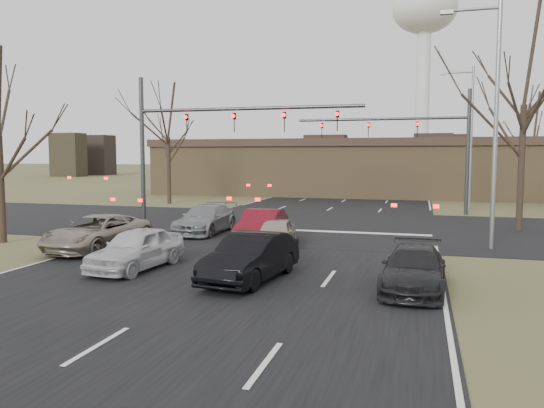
# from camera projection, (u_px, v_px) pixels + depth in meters

# --- Properties ---
(ground) EXTENTS (360.00, 360.00, 0.00)m
(ground) POSITION_uv_depth(u_px,v_px,m) (184.00, 296.00, 14.49)
(ground) COLOR #4B4F2A
(ground) RESTS_ON ground
(road_main) EXTENTS (14.00, 300.00, 0.02)m
(road_main) POSITION_uv_depth(u_px,v_px,m) (374.00, 183.00, 71.98)
(road_main) COLOR black
(road_main) RESTS_ON ground
(road_cross) EXTENTS (200.00, 14.00, 0.02)m
(road_cross) POSITION_uv_depth(u_px,v_px,m) (302.00, 225.00, 28.86)
(road_cross) COLOR black
(road_cross) RESTS_ON ground
(building) EXTENTS (42.40, 10.40, 5.30)m
(building) POSITION_uv_depth(u_px,v_px,m) (376.00, 167.00, 50.11)
(building) COLOR olive
(building) RESTS_ON ground
(water_tower) EXTENTS (15.00, 15.00, 44.50)m
(water_tower) POSITION_uv_depth(u_px,v_px,m) (425.00, 20.00, 124.57)
(water_tower) COLOR silver
(water_tower) RESTS_ON ground
(mast_arm_near) EXTENTS (12.12, 0.24, 8.00)m
(mast_arm_near) POSITION_uv_depth(u_px,v_px,m) (198.00, 131.00, 27.89)
(mast_arm_near) COLOR #383A3D
(mast_arm_near) RESTS_ON ground
(mast_arm_far) EXTENTS (11.12, 0.24, 8.00)m
(mast_arm_far) POSITION_uv_depth(u_px,v_px,m) (422.00, 137.00, 34.39)
(mast_arm_far) COLOR #383A3D
(mast_arm_far) RESTS_ON ground
(streetlight_right_near) EXTENTS (2.34, 0.25, 10.00)m
(streetlight_right_near) POSITION_uv_depth(u_px,v_px,m) (492.00, 111.00, 21.17)
(streetlight_right_near) COLOR gray
(streetlight_right_near) RESTS_ON ground
(streetlight_right_far) EXTENTS (2.34, 0.25, 10.00)m
(streetlight_right_far) POSITION_uv_depth(u_px,v_px,m) (469.00, 130.00, 37.32)
(streetlight_right_far) COLOR gray
(streetlight_right_far) RESTS_ON ground
(tree_right_near) EXTENTS (6.90, 6.90, 11.50)m
(tree_right_near) POSITION_uv_depth(u_px,v_px,m) (526.00, 52.00, 26.02)
(tree_right_near) COLOR black
(tree_right_near) RESTS_ON ground
(tree_left_far) EXTENTS (5.70, 5.70, 9.50)m
(tree_left_far) POSITION_uv_depth(u_px,v_px,m) (168.00, 110.00, 41.28)
(tree_left_far) COLOR black
(tree_left_far) RESTS_ON ground
(tree_right_far) EXTENTS (5.40, 5.40, 9.00)m
(tree_right_far) POSITION_uv_depth(u_px,v_px,m) (535.00, 117.00, 43.33)
(tree_right_far) COLOR black
(tree_right_far) RESTS_ON ground
(car_silver_suv) EXTENTS (2.67, 5.22, 1.41)m
(car_silver_suv) POSITION_uv_depth(u_px,v_px,m) (97.00, 233.00, 21.41)
(car_silver_suv) COLOR gray
(car_silver_suv) RESTS_ON ground
(car_white_sedan) EXTENTS (2.01, 4.24, 1.40)m
(car_white_sedan) POSITION_uv_depth(u_px,v_px,m) (136.00, 249.00, 17.83)
(car_white_sedan) COLOR silver
(car_white_sedan) RESTS_ON ground
(car_black_hatch) EXTENTS (2.10, 4.57, 1.45)m
(car_black_hatch) POSITION_uv_depth(u_px,v_px,m) (251.00, 257.00, 16.19)
(car_black_hatch) COLOR black
(car_black_hatch) RESTS_ON ground
(car_charcoal_sedan) EXTENTS (1.88, 4.29, 1.23)m
(car_charcoal_sedan) POSITION_uv_depth(u_px,v_px,m) (414.00, 269.00, 15.06)
(car_charcoal_sedan) COLOR black
(car_charcoal_sedan) RESTS_ON ground
(car_grey_ahead) EXTENTS (1.97, 4.81, 1.39)m
(car_grey_ahead) POSITION_uv_depth(u_px,v_px,m) (205.00, 219.00, 26.04)
(car_grey_ahead) COLOR gray
(car_grey_ahead) RESTS_ON ground
(car_red_ahead) EXTENTS (1.78, 4.48, 1.45)m
(car_red_ahead) POSITION_uv_depth(u_px,v_px,m) (262.00, 226.00, 23.19)
(car_red_ahead) COLOR maroon
(car_red_ahead) RESTS_ON ground
(car_silver_ahead) EXTENTS (1.94, 3.85, 1.26)m
(car_silver_ahead) POSITION_uv_depth(u_px,v_px,m) (276.00, 234.00, 21.66)
(car_silver_ahead) COLOR #B3A691
(car_silver_ahead) RESTS_ON ground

